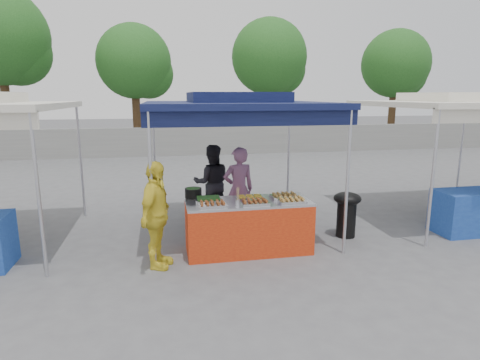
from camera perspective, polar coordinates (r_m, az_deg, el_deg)
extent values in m
plane|color=#5B5B5E|center=(6.82, 0.98, -9.70)|extent=(80.00, 80.00, 0.00)
cube|color=gray|center=(17.35, -6.63, 5.52)|extent=(40.00, 0.25, 1.20)
cylinder|color=silver|center=(5.86, -12.44, -1.81)|extent=(0.05, 0.05, 2.30)
cylinder|color=silver|center=(6.50, 15.00, -0.58)|extent=(0.05, 0.05, 2.30)
cylinder|color=silver|center=(8.80, -12.06, 2.76)|extent=(0.05, 0.05, 2.30)
cylinder|color=silver|center=(9.24, 6.89, 3.37)|extent=(0.05, 0.05, 2.30)
cube|color=#101742|center=(7.32, -0.61, 10.65)|extent=(3.20, 3.20, 0.10)
cube|color=#101742|center=(7.32, -0.61, 11.67)|extent=(1.65, 1.65, 0.18)
cube|color=#101742|center=(5.86, 2.09, 8.86)|extent=(3.20, 0.04, 0.25)
cylinder|color=silver|center=(6.09, -26.69, -2.30)|extent=(0.05, 0.05, 2.30)
cylinder|color=silver|center=(8.96, -21.69, 2.33)|extent=(0.05, 0.05, 2.30)
cylinder|color=silver|center=(7.28, 25.68, -0.05)|extent=(0.05, 0.05, 2.30)
cylinder|color=silver|center=(9.81, 15.28, 3.52)|extent=(0.05, 0.05, 2.30)
cylinder|color=silver|center=(11.45, 28.90, 3.61)|extent=(0.05, 0.05, 2.30)
cube|color=silver|center=(9.26, 28.37, 9.52)|extent=(3.20, 3.20, 0.10)
cube|color=silver|center=(9.26, 28.45, 10.32)|extent=(1.65, 1.65, 0.18)
cylinder|color=#422C19|center=(20.27, -30.29, 9.50)|extent=(0.36, 0.36, 4.43)
sphere|color=#265F1F|center=(20.36, -29.09, 15.54)|extent=(2.79, 2.79, 2.79)
cylinder|color=#422C19|center=(19.11, -14.51, 9.40)|extent=(0.36, 0.36, 3.59)
sphere|color=#265F1F|center=(19.15, -14.87, 15.99)|extent=(3.28, 3.28, 3.28)
sphere|color=#265F1F|center=(19.29, -12.91, 14.53)|extent=(2.25, 2.25, 2.25)
cylinder|color=#422C19|center=(19.56, 4.07, 10.18)|extent=(0.36, 0.36, 3.85)
sphere|color=#265F1F|center=(19.63, 4.18, 17.09)|extent=(3.52, 3.52, 3.52)
sphere|color=#265F1F|center=(19.95, 5.72, 15.40)|extent=(2.42, 2.42, 2.42)
cylinder|color=#422C19|center=(22.13, 20.82, 9.38)|extent=(0.36, 0.36, 3.65)
sphere|color=#265F1F|center=(22.17, 21.26, 15.17)|extent=(3.34, 3.34, 3.34)
sphere|color=#265F1F|center=(22.63, 22.21, 13.69)|extent=(2.29, 2.29, 2.29)
cube|color=red|center=(6.59, 1.18, -6.74)|extent=(2.00, 0.80, 0.81)
cube|color=silver|center=(6.46, 1.19, -3.17)|extent=(2.00, 0.80, 0.04)
cube|color=silver|center=(6.12, -3.95, -3.62)|extent=(0.42, 0.30, 0.05)
cube|color=brown|center=(6.11, -3.95, -3.28)|extent=(0.35, 0.25, 0.02)
cube|color=silver|center=(6.24, 2.08, -3.30)|extent=(0.42, 0.30, 0.05)
cube|color=brown|center=(6.23, 2.08, -2.97)|extent=(0.35, 0.25, 0.02)
cube|color=silver|center=(6.39, 7.36, -3.01)|extent=(0.42, 0.30, 0.05)
cube|color=#B2833D|center=(6.38, 7.36, -2.69)|extent=(0.35, 0.25, 0.02)
cube|color=silver|center=(6.44, -4.52, -2.85)|extent=(0.42, 0.30, 0.05)
cube|color=#25591E|center=(6.43, -4.52, -2.53)|extent=(0.35, 0.25, 0.02)
cube|color=silver|center=(6.54, 1.38, -2.57)|extent=(0.42, 0.30, 0.05)
cube|color=gold|center=(6.53, 1.38, -2.25)|extent=(0.35, 0.25, 0.02)
cube|color=silver|center=(6.66, 6.26, -2.39)|extent=(0.42, 0.30, 0.05)
cube|color=#B2833D|center=(6.65, 6.26, -2.08)|extent=(0.35, 0.25, 0.02)
cylinder|color=black|center=(6.68, -6.66, -1.85)|extent=(0.28, 0.28, 0.16)
cylinder|color=silver|center=(6.15, -0.34, -3.28)|extent=(0.08, 0.08, 0.10)
cylinder|color=black|center=(7.52, 14.87, -5.35)|extent=(0.34, 0.34, 0.66)
ellipsoid|color=black|center=(7.42, 15.03, -2.50)|extent=(0.49, 0.49, 0.22)
cube|color=#1430A5|center=(7.08, -4.05, -7.75)|extent=(0.44, 0.31, 0.27)
cube|color=#1430A5|center=(7.24, 2.39, -7.24)|extent=(0.46, 0.32, 0.27)
cube|color=#1430A5|center=(7.16, 2.41, -5.21)|extent=(0.44, 0.31, 0.26)
imported|color=#8C597E|center=(7.43, -0.19, -1.40)|extent=(0.62, 0.44, 1.60)
imported|color=black|center=(8.15, -4.00, -0.40)|extent=(0.80, 0.64, 1.55)
imported|color=yellow|center=(5.99, -11.84, -4.95)|extent=(0.69, 1.01, 1.60)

